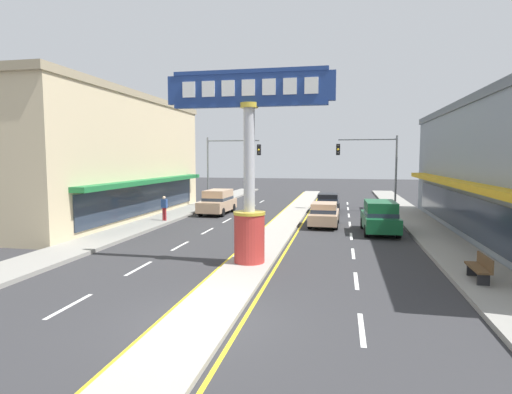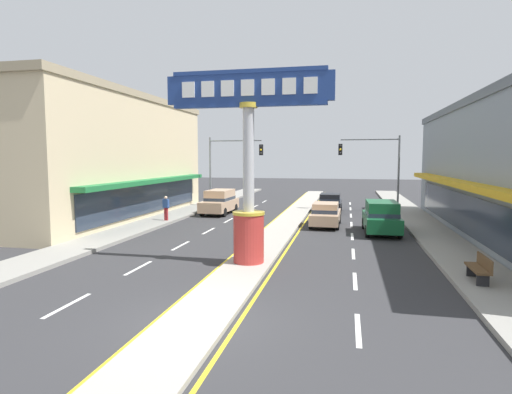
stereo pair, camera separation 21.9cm
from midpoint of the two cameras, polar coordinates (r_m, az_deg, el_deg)
The scene contains 15 objects.
ground_plane at distance 11.93m, azimuth -8.08°, elevation -16.42°, with size 160.00×160.00×0.00m, color #303033.
median_strip at distance 29.00m, azimuth 3.94°, elevation -3.30°, with size 1.88×52.00×0.14m, color #A39E93.
sidewalk_left at distance 29.57m, azimuth -13.71°, elevation -3.23°, with size 2.45×60.00×0.18m, color gray.
sidewalk_right at distance 27.24m, azimuth 22.00°, elevation -4.19°, with size 2.45×60.00×0.18m, color gray.
lane_markings at distance 27.69m, azimuth 3.57°, elevation -3.85°, with size 8.62×52.00×0.01m.
district_sign at distance 16.99m, azimuth -1.29°, elevation 3.66°, with size 6.76×1.31×7.74m.
storefront_left at distance 33.28m, azimuth -22.07°, elevation 5.00°, with size 10.32×21.02×8.90m.
traffic_light_left_side at distance 36.92m, azimuth -4.10°, elevation 5.05°, with size 4.86×0.46×6.20m.
traffic_light_right_side at distance 35.58m, azimuth 15.47°, elevation 4.87°, with size 4.86×0.46×6.20m.
suv_near_right_lane at distance 25.65m, azimuth 16.19°, elevation -2.57°, with size 2.05×4.64×1.90m.
sedan_far_right_lane at distance 27.57m, azimuth 8.98°, elevation -2.29°, with size 1.90×4.33×1.53m.
sedan_near_left_lane at distance 34.72m, azimuth 9.52°, elevation -0.74°, with size 1.87×4.31×1.53m.
suv_mid_left_lane at distance 33.26m, azimuth -5.40°, elevation -0.62°, with size 2.07×4.66×1.90m.
street_bench at distance 16.60m, azimuth 27.72°, elevation -8.39°, with size 0.48×1.60×0.88m.
pedestrian_near_kerb at distance 29.14m, azimuth -12.51°, elevation -1.29°, with size 0.43×0.27×1.66m.
Camera 1 is at (3.66, -10.45, 4.41)m, focal length 29.58 mm.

